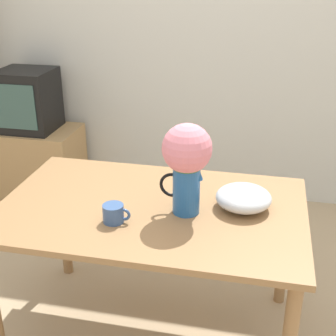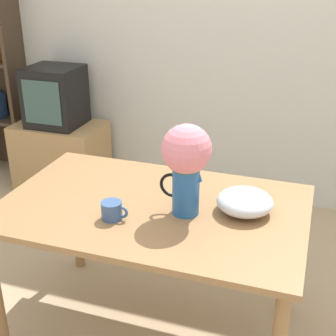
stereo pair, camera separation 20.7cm
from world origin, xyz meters
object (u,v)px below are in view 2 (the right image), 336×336
at_px(coffee_mug, 112,210).
at_px(tv_set, 55,96).
at_px(white_bowl, 245,202).
at_px(flower_vase, 186,159).

relative_size(coffee_mug, tv_set, 0.26).
relative_size(coffee_mug, white_bowl, 0.49).
bearing_deg(tv_set, white_bowl, -36.61).
bearing_deg(white_bowl, coffee_mug, -155.67).
bearing_deg(coffee_mug, tv_set, 128.09).
height_order(flower_vase, tv_set, flower_vase).
bearing_deg(coffee_mug, flower_vase, 27.67).
height_order(flower_vase, white_bowl, flower_vase).
relative_size(flower_vase, tv_set, 0.88).
xyz_separation_m(flower_vase, white_bowl, (0.25, 0.09, -0.21)).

